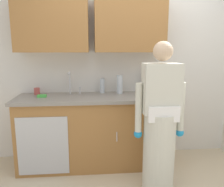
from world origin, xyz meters
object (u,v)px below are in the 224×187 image
person_at_sink (160,130)px  sponge (42,96)px  cup_by_sink (37,91)px  bottle_dish_liquid (143,82)px  bottle_water_short (120,84)px  bottle_water_tall (102,86)px  sink (72,97)px  knife_on_counter (145,98)px

person_at_sink → sponge: size_ratio=14.73×
person_at_sink → cup_by_sink: person_at_sink is taller
bottle_dish_liquid → cup_by_sink: size_ratio=3.14×
bottle_water_short → sponge: 1.03m
bottle_water_tall → sponge: bottle_water_tall is taller
bottle_dish_liquid → bottle_water_short: 0.36m
bottle_water_short → bottle_dish_liquid: bearing=14.5°
bottle_dish_liquid → cup_by_sink: 1.46m
bottle_dish_liquid → sponge: (-1.36, -0.24, -0.12)m
person_at_sink → bottle_water_short: size_ratio=6.35×
sink → bottle_dish_liquid: bearing=13.0°
sink → bottle_water_short: (0.63, 0.14, 0.14)m
cup_by_sink → knife_on_counter: size_ratio=0.37×
person_at_sink → knife_on_counter: (-0.06, 0.48, 0.25)m
sink → cup_by_sink: sink is taller
knife_on_counter → sponge: (-1.29, 0.17, 0.01)m
sink → bottle_water_short: 0.66m
sponge → person_at_sink: bearing=-25.8°
bottle_water_tall → bottle_water_short: size_ratio=0.79×
person_at_sink → bottle_dish_liquid: (0.01, 0.89, 0.39)m
person_at_sink → bottle_water_short: 0.94m
bottle_water_short → sponge: (-1.01, -0.15, -0.11)m
bottle_water_short → knife_on_counter: (0.28, -0.32, -0.12)m
sink → cup_by_sink: 0.52m
bottle_dish_liquid → sponge: bearing=-170.1°
bottle_water_tall → bottle_dish_liquid: bearing=1.7°
sink → sponge: sink is taller
sink → sponge: size_ratio=4.55×
bottle_dish_liquid → sponge: size_ratio=2.54×
bottle_water_short → knife_on_counter: 0.44m
bottle_water_tall → cup_by_sink: (-0.88, -0.03, -0.06)m
bottle_water_tall → knife_on_counter: 0.65m
knife_on_counter → sink: bearing=73.8°
cup_by_sink → bottle_water_short: bearing=-2.1°
bottle_dish_liquid → cup_by_sink: (-1.46, -0.05, -0.10)m
sink → bottle_water_short: size_ratio=1.96×
bottle_water_tall → sponge: 0.81m
cup_by_sink → sponge: (0.10, -0.19, -0.03)m
bottle_water_short → cup_by_sink: 1.12m
cup_by_sink → bottle_dish_liquid: bearing=1.9°
person_at_sink → knife_on_counter: person_at_sink is taller
bottle_water_short → bottle_water_tall: bearing=162.9°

